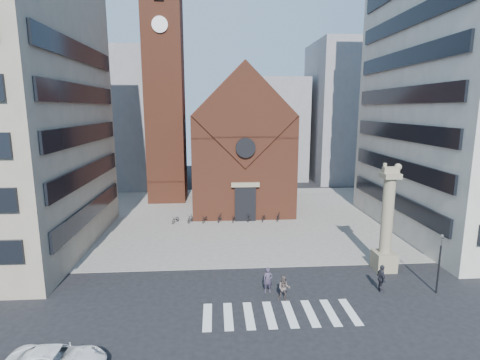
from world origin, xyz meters
name	(u,v)px	position (x,y,z in m)	size (l,w,h in m)	color
ground	(265,292)	(0.00, 0.00, 0.00)	(120.00, 120.00, 0.00)	black
piazza	(244,216)	(0.00, 19.00, 0.03)	(46.00, 30.00, 0.05)	gray
zebra_crossing	(280,314)	(0.55, -3.00, 0.01)	(10.20, 3.20, 0.01)	white
church	(240,145)	(0.00, 25.04, 7.98)	(12.00, 16.65, 18.00)	brown
campanile	(165,86)	(-10.00, 28.00, 15.74)	(5.50, 5.50, 31.20)	brown
bg_block_left	(114,119)	(-20.00, 40.00, 11.00)	(16.00, 14.00, 22.00)	gray
bg_block_mid	(265,129)	(6.00, 45.00, 9.00)	(14.00, 12.00, 18.00)	gray
bg_block_right	(356,113)	(22.00, 42.00, 12.00)	(16.00, 14.00, 24.00)	gray
lion_column	(386,229)	(10.01, 3.00, 3.46)	(1.63, 1.60, 8.68)	gray
traffic_light	(439,262)	(12.00, -1.00, 2.29)	(0.13, 0.16, 4.30)	black
pedestrian_0	(268,280)	(0.20, -0.04, 0.90)	(0.66, 0.43, 1.81)	#3B3246
pedestrian_1	(284,288)	(1.13, -1.24, 0.87)	(0.84, 0.66, 1.73)	#564945
pedestrian_2	(381,278)	(8.20, -0.51, 0.99)	(1.16, 0.48, 1.98)	#282830
scooter_0	(176,219)	(-7.91, 16.71, 0.46)	(0.54, 1.55, 0.82)	black
scooter_1	(191,219)	(-6.23, 16.71, 0.50)	(0.43, 1.51, 0.91)	black
scooter_2	(205,219)	(-4.56, 16.71, 0.46)	(0.54, 1.55, 0.82)	black
scooter_3	(220,218)	(-2.88, 16.71, 0.50)	(0.43, 1.51, 0.91)	black
scooter_4	(235,218)	(-1.20, 16.71, 0.46)	(0.54, 1.55, 0.82)	black
scooter_5	(249,217)	(0.47, 16.71, 0.50)	(0.43, 1.51, 0.91)	black
scooter_6	(264,217)	(2.15, 16.71, 0.46)	(0.54, 1.55, 0.82)	black
scooter_7	(278,217)	(3.82, 16.71, 0.50)	(0.43, 1.51, 0.91)	black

